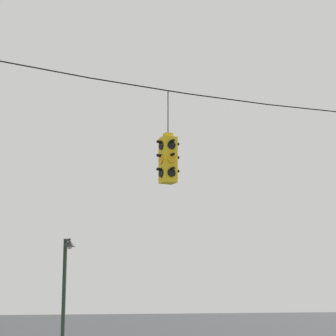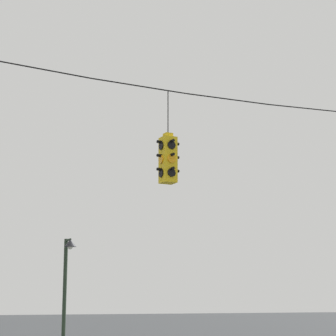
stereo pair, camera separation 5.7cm
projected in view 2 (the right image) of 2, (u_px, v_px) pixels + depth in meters
name	position (u px, v px, depth m)	size (l,w,h in m)	color
span_wire	(140.00, 81.00, 15.55)	(17.24, 0.03, 0.41)	black
traffic_light_near_right_pole	(168.00, 159.00, 15.51)	(0.58, 0.58, 2.27)	yellow
street_lamp	(67.00, 281.00, 20.16)	(0.37, 0.66, 4.07)	#233323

